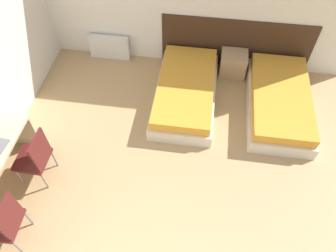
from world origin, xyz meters
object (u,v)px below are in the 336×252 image
object	(u,v)px
bed_near_window	(186,91)
bed_near_door	(279,101)
nightstand	(233,64)
chair_near_laptop	(35,157)
chair_near_notebook	(5,222)

from	to	relation	value
bed_near_window	bed_near_door	xyz separation A→B (m)	(1.55, 0.00, 0.00)
nightstand	chair_near_laptop	world-z (taller)	chair_near_laptop
bed_near_window	chair_near_notebook	bearing A→B (deg)	-124.50
chair_near_laptop	chair_near_notebook	bearing A→B (deg)	-88.74
bed_near_window	chair_near_notebook	distance (m)	3.26
nightstand	bed_near_window	bearing A→B (deg)	-134.97
nightstand	chair_near_laptop	size ratio (longest dim) A/B	0.50
bed_near_window	chair_near_laptop	bearing A→B (deg)	-136.12
nightstand	chair_near_notebook	distance (m)	4.34
nightstand	chair_near_notebook	world-z (taller)	chair_near_notebook
chair_near_notebook	chair_near_laptop	bearing A→B (deg)	88.03
bed_near_window	chair_near_notebook	world-z (taller)	chair_near_notebook
bed_near_window	chair_near_laptop	distance (m)	2.57
chair_near_laptop	bed_near_door	bearing A→B (deg)	28.81
bed_near_door	chair_near_laptop	world-z (taller)	chair_near_laptop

